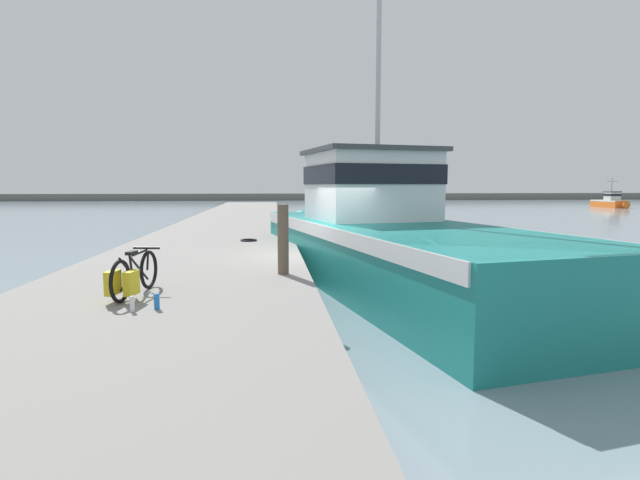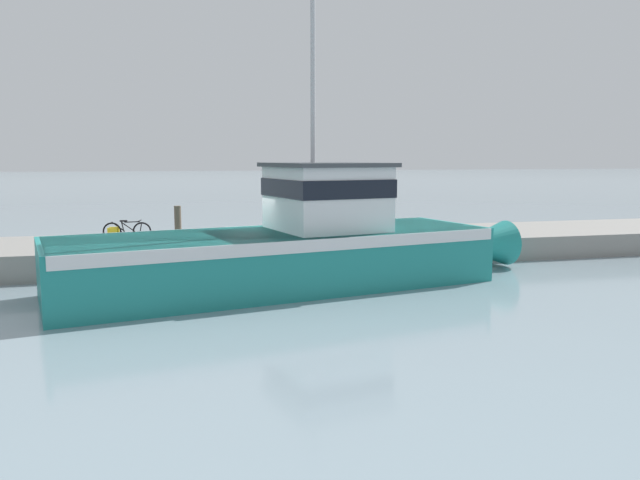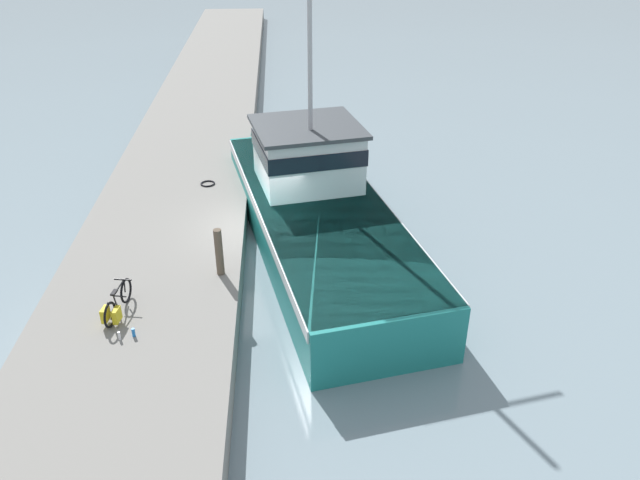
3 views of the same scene
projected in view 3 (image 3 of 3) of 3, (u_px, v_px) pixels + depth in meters
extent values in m
plane|color=gray|center=(266.00, 249.00, 19.68)|extent=(320.00, 320.00, 0.00)
cube|color=gray|center=(164.00, 241.00, 19.29)|extent=(5.01, 80.00, 0.85)
cube|color=teal|center=(320.00, 226.00, 19.35)|extent=(6.15, 12.90, 1.61)
cone|color=teal|center=(274.00, 144.00, 25.49)|extent=(1.94, 2.49, 1.53)
cube|color=silver|center=(320.00, 207.00, 19.03)|extent=(6.17, 12.67, 0.32)
cube|color=silver|center=(307.00, 156.00, 19.80)|extent=(3.52, 3.36, 1.82)
cube|color=black|center=(307.00, 147.00, 19.65)|extent=(3.59, 3.43, 0.51)
cube|color=#3D4247|center=(307.00, 127.00, 19.32)|extent=(3.80, 3.63, 0.12)
cylinder|color=#B2B2B7|center=(310.00, 4.00, 17.17)|extent=(0.14, 0.14, 7.20)
torus|color=black|center=(110.00, 315.00, 14.71)|extent=(0.16, 0.64, 0.64)
torus|color=black|center=(126.00, 291.00, 15.59)|extent=(0.16, 0.64, 0.64)
cylinder|color=black|center=(113.00, 313.00, 14.89)|extent=(0.09, 0.35, 0.18)
cylinder|color=black|center=(116.00, 302.00, 14.99)|extent=(0.06, 0.14, 0.49)
cylinder|color=black|center=(112.00, 304.00, 14.81)|extent=(0.11, 0.45, 0.36)
cylinder|color=black|center=(120.00, 296.00, 15.22)|extent=(0.14, 0.64, 0.49)
cylinder|color=black|center=(119.00, 287.00, 15.15)|extent=(0.12, 0.52, 0.05)
cylinder|color=black|center=(125.00, 286.00, 15.48)|extent=(0.05, 0.10, 0.33)
cylinder|color=black|center=(123.00, 280.00, 15.35)|extent=(0.44, 0.11, 0.04)
cube|color=black|center=(114.00, 292.00, 14.88)|extent=(0.14, 0.25, 0.05)
cube|color=gold|center=(105.00, 314.00, 14.78)|extent=(0.17, 0.34, 0.35)
cube|color=gold|center=(117.00, 315.00, 14.75)|extent=(0.17, 0.34, 0.35)
cylinder|color=brown|center=(219.00, 252.00, 16.54)|extent=(0.21, 0.21, 1.35)
torus|color=black|center=(208.00, 184.00, 21.94)|extent=(0.51, 0.51, 0.05)
cylinder|color=blue|center=(133.00, 332.00, 14.46)|extent=(0.08, 0.08, 0.22)
cylinder|color=silver|center=(119.00, 336.00, 14.35)|extent=(0.06, 0.06, 0.21)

